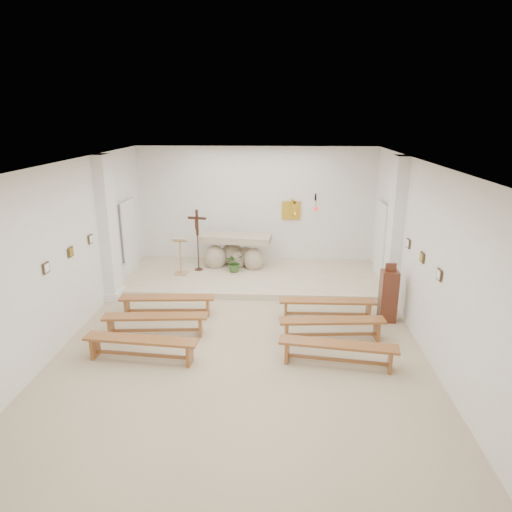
# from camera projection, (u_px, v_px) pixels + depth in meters

# --- Properties ---
(ground) EXTENTS (7.00, 10.00, 0.00)m
(ground) POSITION_uv_depth(u_px,v_px,m) (243.00, 338.00, 9.28)
(ground) COLOR tan
(ground) RESTS_ON ground
(wall_left) EXTENTS (0.02, 10.00, 3.50)m
(wall_left) POSITION_uv_depth(u_px,v_px,m) (65.00, 253.00, 8.94)
(wall_left) COLOR white
(wall_left) RESTS_ON ground
(wall_right) EXTENTS (0.02, 10.00, 3.50)m
(wall_right) POSITION_uv_depth(u_px,v_px,m) (426.00, 259.00, 8.59)
(wall_right) COLOR white
(wall_right) RESTS_ON ground
(wall_back) EXTENTS (7.00, 0.02, 3.50)m
(wall_back) POSITION_uv_depth(u_px,v_px,m) (256.00, 206.00, 13.53)
(wall_back) COLOR white
(wall_back) RESTS_ON ground
(ceiling) EXTENTS (7.00, 10.00, 0.02)m
(ceiling) POSITION_uv_depth(u_px,v_px,m) (241.00, 164.00, 8.25)
(ceiling) COLOR silver
(ceiling) RESTS_ON wall_back
(sanctuary_platform) EXTENTS (6.98, 3.00, 0.15)m
(sanctuary_platform) POSITION_uv_depth(u_px,v_px,m) (253.00, 277.00, 12.60)
(sanctuary_platform) COLOR beige
(sanctuary_platform) RESTS_ON ground
(pilaster_left) EXTENTS (0.26, 0.55, 3.50)m
(pilaster_left) POSITION_uv_depth(u_px,v_px,m) (108.00, 229.00, 10.84)
(pilaster_left) COLOR white
(pilaster_left) RESTS_ON ground
(pilaster_right) EXTENTS (0.26, 0.55, 3.50)m
(pilaster_right) POSITION_uv_depth(u_px,v_px,m) (395.00, 233.00, 10.50)
(pilaster_right) COLOR white
(pilaster_right) RESTS_ON ground
(gold_wall_relief) EXTENTS (0.55, 0.04, 0.55)m
(gold_wall_relief) POSITION_uv_depth(u_px,v_px,m) (291.00, 210.00, 13.47)
(gold_wall_relief) COLOR gold
(gold_wall_relief) RESTS_ON wall_back
(sanctuary_lamp) EXTENTS (0.11, 0.36, 0.44)m
(sanctuary_lamp) POSITION_uv_depth(u_px,v_px,m) (316.00, 207.00, 13.15)
(sanctuary_lamp) COLOR black
(sanctuary_lamp) RESTS_ON wall_back
(station_frame_left_front) EXTENTS (0.03, 0.20, 0.20)m
(station_frame_left_front) POSITION_uv_depth(u_px,v_px,m) (46.00, 268.00, 8.18)
(station_frame_left_front) COLOR #40311C
(station_frame_left_front) RESTS_ON wall_left
(station_frame_left_mid) EXTENTS (0.03, 0.20, 0.20)m
(station_frame_left_mid) POSITION_uv_depth(u_px,v_px,m) (71.00, 252.00, 9.14)
(station_frame_left_mid) COLOR #40311C
(station_frame_left_mid) RESTS_ON wall_left
(station_frame_left_rear) EXTENTS (0.03, 0.20, 0.20)m
(station_frame_left_rear) POSITION_uv_depth(u_px,v_px,m) (91.00, 239.00, 10.09)
(station_frame_left_rear) COLOR #40311C
(station_frame_left_rear) RESTS_ON wall_left
(station_frame_right_front) EXTENTS (0.03, 0.20, 0.20)m
(station_frame_right_front) POSITION_uv_depth(u_px,v_px,m) (439.00, 275.00, 7.84)
(station_frame_right_front) COLOR #40311C
(station_frame_right_front) RESTS_ON wall_right
(station_frame_right_mid) EXTENTS (0.03, 0.20, 0.20)m
(station_frame_right_mid) POSITION_uv_depth(u_px,v_px,m) (422.00, 257.00, 8.79)
(station_frame_right_mid) COLOR #40311C
(station_frame_right_mid) RESTS_ON wall_right
(station_frame_right_rear) EXTENTS (0.03, 0.20, 0.20)m
(station_frame_right_rear) POSITION_uv_depth(u_px,v_px,m) (408.00, 243.00, 9.75)
(station_frame_right_rear) COLOR #40311C
(station_frame_right_rear) RESTS_ON wall_right
(radiator_left) EXTENTS (0.10, 0.85, 0.52)m
(radiator_left) POSITION_uv_depth(u_px,v_px,m) (121.00, 278.00, 11.95)
(radiator_left) COLOR silver
(radiator_left) RESTS_ON ground
(radiator_right) EXTENTS (0.10, 0.85, 0.52)m
(radiator_right) POSITION_uv_depth(u_px,v_px,m) (385.00, 282.00, 11.61)
(radiator_right) COLOR silver
(radiator_right) RESTS_ON ground
(altar) EXTENTS (2.05, 0.98, 1.02)m
(altar) POSITION_uv_depth(u_px,v_px,m) (235.00, 253.00, 13.13)
(altar) COLOR tan
(altar) RESTS_ON sanctuary_platform
(lectern) EXTENTS (0.39, 0.33, 1.06)m
(lectern) POSITION_uv_depth(u_px,v_px,m) (180.00, 256.00, 12.41)
(lectern) COLOR tan
(lectern) RESTS_ON sanctuary_platform
(crucifix_stand) EXTENTS (0.52, 0.23, 1.73)m
(crucifix_stand) POSITION_uv_depth(u_px,v_px,m) (198.00, 236.00, 12.62)
(crucifix_stand) COLOR #3C1E13
(crucifix_stand) RESTS_ON sanctuary_platform
(potted_plant) EXTENTS (0.65, 0.64, 0.55)m
(potted_plant) POSITION_uv_depth(u_px,v_px,m) (234.00, 262.00, 12.69)
(potted_plant) COLOR #325923
(potted_plant) RESTS_ON sanctuary_platform
(donation_pedestal) EXTENTS (0.36, 0.36, 1.33)m
(donation_pedestal) POSITION_uv_depth(u_px,v_px,m) (388.00, 296.00, 9.92)
(donation_pedestal) COLOR #542D18
(donation_pedestal) RESTS_ON ground
(bench_left_front) EXTENTS (2.13, 0.48, 0.45)m
(bench_left_front) POSITION_uv_depth(u_px,v_px,m) (167.00, 301.00, 10.26)
(bench_left_front) COLOR brown
(bench_left_front) RESTS_ON ground
(bench_right_front) EXTENTS (2.12, 0.37, 0.45)m
(bench_right_front) POSITION_uv_depth(u_px,v_px,m) (327.00, 305.00, 10.08)
(bench_right_front) COLOR brown
(bench_right_front) RESTS_ON ground
(bench_left_second) EXTENTS (2.14, 0.50, 0.45)m
(bench_left_second) POSITION_uv_depth(u_px,v_px,m) (156.00, 320.00, 9.30)
(bench_left_second) COLOR brown
(bench_left_second) RESTS_ON ground
(bench_right_second) EXTENTS (2.14, 0.50, 0.45)m
(bench_right_second) POSITION_uv_depth(u_px,v_px,m) (332.00, 324.00, 9.13)
(bench_right_second) COLOR brown
(bench_right_second) RESTS_ON ground
(bench_left_third) EXTENTS (2.14, 0.53, 0.45)m
(bench_left_third) POSITION_uv_depth(u_px,v_px,m) (141.00, 344.00, 8.35)
(bench_left_third) COLOR brown
(bench_left_third) RESTS_ON ground
(bench_right_third) EXTENTS (2.14, 0.63, 0.45)m
(bench_right_third) POSITION_uv_depth(u_px,v_px,m) (338.00, 349.00, 8.17)
(bench_right_third) COLOR brown
(bench_right_third) RESTS_ON ground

